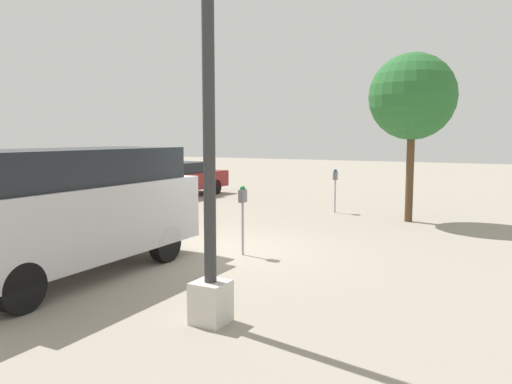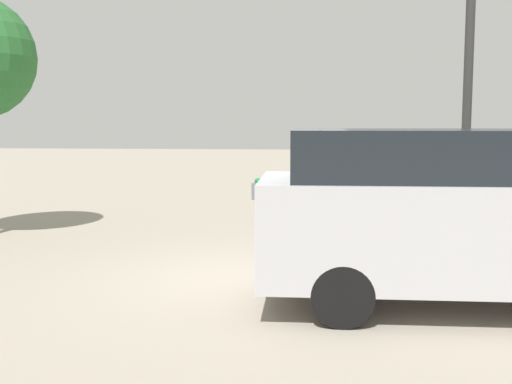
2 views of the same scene
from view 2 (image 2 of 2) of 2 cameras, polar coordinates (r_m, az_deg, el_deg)
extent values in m
plane|color=gray|center=(9.51, 0.20, -7.69)|extent=(80.00, 80.00, 0.00)
cylinder|color=#9E9EA3|center=(10.05, 0.17, -3.75)|extent=(0.05, 0.05, 1.09)
cube|color=slate|center=(9.95, 0.17, 0.08)|extent=(0.21, 0.13, 0.26)
sphere|color=#14662D|center=(9.94, 0.17, 0.95)|extent=(0.11, 0.11, 0.11)
cube|color=beige|center=(11.80, 17.86, -3.85)|extent=(0.44, 0.44, 0.55)
cylinder|color=#2D2D2D|center=(11.71, 18.47, 13.25)|extent=(0.16, 0.16, 6.45)
cube|color=#B2B2B7|center=(8.29, 18.58, -3.21)|extent=(5.19, 2.01, 1.25)
cube|color=black|center=(8.16, 17.94, 3.19)|extent=(4.15, 1.84, 0.60)
cylinder|color=black|center=(9.02, 7.12, -6.18)|extent=(0.72, 0.24, 0.72)
cylinder|color=black|center=(7.35, 7.69, -9.12)|extent=(0.72, 0.24, 0.72)
camera|label=1|loc=(16.74, 33.39, 5.74)|focal=35.00mm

